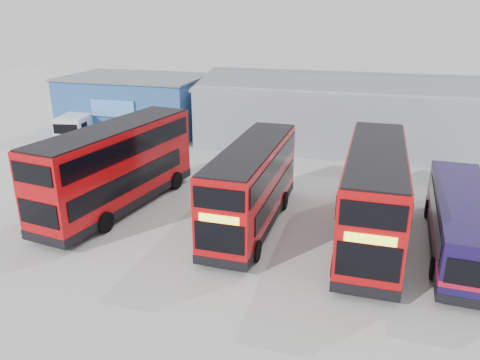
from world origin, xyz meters
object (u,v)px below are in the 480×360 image
double_decker_right (373,197)px  single_decker_blue (460,224)px  double_decker_left (117,168)px  panel_van (81,125)px  office_block (136,104)px  maintenance_shed (387,113)px  double_decker_centre (252,187)px

double_decker_right → single_decker_blue: 4.11m
double_decker_left → panel_van: 16.05m
office_block → single_decker_blue: (25.16, -16.57, -1.17)m
maintenance_shed → double_decker_right: (-0.84, -18.63, -0.26)m
maintenance_shed → single_decker_blue: maintenance_shed is taller
double_decker_right → single_decker_blue: double_decker_right is taller
single_decker_blue → panel_van: 30.93m
double_decker_left → single_decker_blue: double_decker_left is taller
double_decker_centre → panel_van: double_decker_centre is taller
office_block → double_decker_left: (7.29, -16.30, -0.18)m
panel_van → double_decker_centre: bearing=-43.4°
office_block → double_decker_right: 26.91m
office_block → maintenance_shed: 22.09m
double_decker_right → maintenance_shed: bearing=88.0°
double_decker_left → panel_van: (-10.48, 12.11, -1.02)m
double_decker_left → double_decker_right: size_ratio=1.04×
maintenance_shed → panel_van: 25.97m
office_block → double_decker_right: size_ratio=1.10×
maintenance_shed → single_decker_blue: size_ratio=2.89×
office_block → maintenance_shed: bearing=5.2°
double_decker_left → double_decker_centre: 7.86m
double_decker_left → panel_van: size_ratio=1.97×
double_decker_right → double_decker_left: bearing=179.2°
double_decker_centre → panel_van: 22.08m
maintenance_shed → double_decker_right: size_ratio=2.72×
office_block → double_decker_centre: bearing=-47.4°
double_decker_centre → double_decker_right: bearing=-0.5°
office_block → double_decker_left: 17.86m
maintenance_shed → panel_van: maintenance_shed is taller
office_block → panel_van: office_block is taller
maintenance_shed → double_decker_left: 23.48m
double_decker_centre → double_decker_right: double_decker_right is taller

